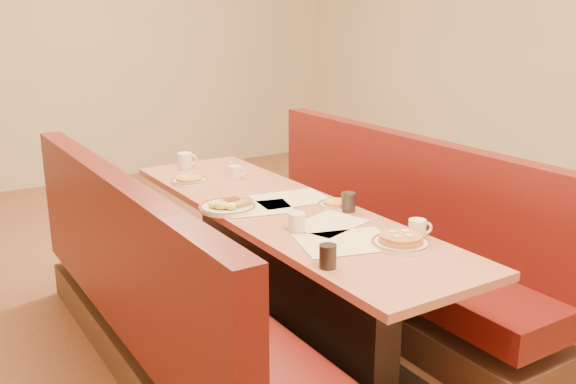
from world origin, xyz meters
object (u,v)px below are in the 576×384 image
booth_left (157,307)px  coffee_mug_c (235,172)px  pancake_plate (401,241)px  soda_tumbler_mid (349,202)px  coffee_mug_a (418,228)px  coffee_mug_b (297,221)px  soda_tumbler_near (328,256)px  coffee_mug_d (186,160)px  diner_table (283,273)px  booth_right (385,249)px  eggs_plate (227,206)px

booth_left → coffee_mug_c: bearing=40.1°
pancake_plate → soda_tumbler_mid: size_ratio=2.65×
coffee_mug_a → coffee_mug_b: (-0.42, 0.38, 0.00)m
soda_tumbler_near → soda_tumbler_mid: same height
coffee_mug_b → coffee_mug_d: bearing=63.8°
coffee_mug_d → diner_table: bearing=-79.1°
diner_table → soda_tumbler_mid: bearing=-42.0°
pancake_plate → coffee_mug_a: coffee_mug_a is taller
booth_right → coffee_mug_b: bearing=-158.4°
coffee_mug_d → soda_tumbler_mid: coffee_mug_d is taller
booth_right → pancake_plate: bearing=-127.5°
diner_table → soda_tumbler_near: 0.94m
booth_right → coffee_mug_c: size_ratio=23.49×
booth_left → booth_right: size_ratio=1.00×
diner_table → soda_tumbler_near: soda_tumbler_near is taller
eggs_plate → coffee_mug_d: size_ratio=2.22×
booth_left → coffee_mug_b: booth_left is taller
booth_right → coffee_mug_b: 1.03m
eggs_plate → soda_tumbler_near: size_ratio=3.03×
coffee_mug_a → booth_right: bearing=79.2°
eggs_plate → coffee_mug_a: (0.55, -0.86, 0.03)m
coffee_mug_b → soda_tumbler_near: 0.47m
coffee_mug_a → coffee_mug_d: (-0.36, 1.83, 0.01)m
soda_tumbler_mid → coffee_mug_c: bearing=101.5°
booth_right → coffee_mug_c: (-0.66, 0.68, 0.43)m
booth_left → soda_tumbler_mid: size_ratio=24.69×
booth_left → booth_right: 1.46m
soda_tumbler_near → booth_right: bearing=38.1°
diner_table → soda_tumbler_mid: (0.26, -0.23, 0.43)m
eggs_plate → coffee_mug_a: 1.02m
coffee_mug_a → soda_tumbler_mid: (-0.02, 0.49, 0.00)m
pancake_plate → coffee_mug_c: coffee_mug_c is taller
pancake_plate → diner_table: bearing=100.9°
coffee_mug_a → diner_table: bearing=132.3°
diner_table → pancake_plate: pancake_plate is taller
diner_table → coffee_mug_c: 0.80m
coffee_mug_a → coffee_mug_c: 1.42m
diner_table → pancake_plate: bearing=-79.1°
diner_table → coffee_mug_a: size_ratio=22.12×
coffee_mug_c → coffee_mug_d: coffee_mug_d is taller
booth_right → coffee_mug_c: 1.04m
coffee_mug_d → coffee_mug_c: bearing=-63.4°
pancake_plate → booth_left: bearing=139.1°
coffee_mug_c → soda_tumbler_near: size_ratio=1.06×
booth_left → soda_tumbler_mid: 1.11m
coffee_mug_c → soda_tumbler_near: 1.52m
coffee_mug_c → coffee_mug_b: bearing=-91.7°
booth_right → coffee_mug_d: 1.44m
booth_left → booth_right: same height
booth_left → pancake_plate: bearing=-40.9°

